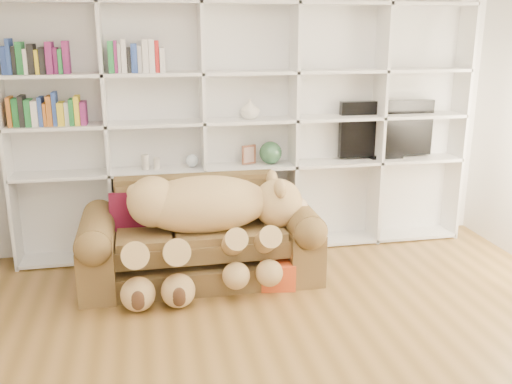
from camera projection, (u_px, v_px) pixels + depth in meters
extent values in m
plane|color=brown|center=(316.00, 379.00, 3.62)|extent=(5.00, 5.00, 0.00)
cube|color=silver|center=(245.00, 112.00, 5.60)|extent=(5.00, 0.02, 2.70)
cube|color=white|center=(246.00, 128.00, 5.61)|extent=(4.40, 0.03, 2.40)
cube|color=white|center=(5.00, 139.00, 5.05)|extent=(0.03, 0.35, 2.40)
cube|color=white|center=(107.00, 136.00, 5.21)|extent=(0.03, 0.35, 2.40)
cube|color=white|center=(203.00, 132.00, 5.38)|extent=(0.03, 0.35, 2.40)
cube|color=white|center=(293.00, 129.00, 5.54)|extent=(0.03, 0.35, 2.40)
cube|color=white|center=(378.00, 126.00, 5.71)|extent=(0.03, 0.35, 2.40)
cube|color=white|center=(458.00, 124.00, 5.88)|extent=(0.03, 0.35, 2.40)
cube|color=white|center=(249.00, 245.00, 5.79)|extent=(4.40, 0.35, 0.03)
cube|color=white|center=(249.00, 166.00, 5.56)|extent=(4.40, 0.35, 0.03)
cube|color=white|center=(249.00, 120.00, 5.43)|extent=(4.40, 0.35, 0.03)
cube|color=white|center=(249.00, 72.00, 5.31)|extent=(4.40, 0.35, 0.03)
cube|color=white|center=(248.00, 2.00, 5.14)|extent=(4.40, 0.35, 0.03)
cube|color=brown|center=(202.00, 267.00, 5.06)|extent=(1.95, 0.79, 0.20)
cube|color=brown|center=(201.00, 236.00, 4.96)|extent=(1.45, 0.65, 0.28)
cube|color=brown|center=(196.00, 202.00, 5.25)|extent=(1.45, 0.19, 0.51)
cube|color=brown|center=(99.00, 259.00, 4.86)|extent=(0.30, 0.88, 0.51)
cube|color=brown|center=(297.00, 244.00, 5.19)|extent=(0.30, 0.88, 0.51)
cylinder|color=brown|center=(97.00, 231.00, 4.79)|extent=(0.30, 0.84, 0.30)
cylinder|color=brown|center=(298.00, 217.00, 5.11)|extent=(0.30, 0.84, 0.30)
ellipsoid|color=tan|center=(204.00, 204.00, 4.86)|extent=(1.14, 0.55, 0.49)
sphere|color=tan|center=(153.00, 202.00, 4.77)|extent=(0.43, 0.43, 0.43)
sphere|color=tan|center=(278.00, 203.00, 4.99)|extent=(0.43, 0.43, 0.43)
sphere|color=#D4B78B|center=(296.00, 208.00, 5.04)|extent=(0.22, 0.22, 0.22)
sphere|color=#432918|center=(305.00, 209.00, 5.05)|extent=(0.07, 0.07, 0.07)
ellipsoid|color=tan|center=(280.00, 188.00, 4.79)|extent=(0.10, 0.17, 0.17)
ellipsoid|color=tan|center=(272.00, 179.00, 5.08)|extent=(0.10, 0.17, 0.17)
sphere|color=tan|center=(136.00, 192.00, 4.72)|extent=(0.15, 0.15, 0.15)
cylinder|color=tan|center=(233.00, 244.00, 4.69)|extent=(0.19, 0.52, 0.38)
cylinder|color=tan|center=(265.00, 242.00, 4.74)|extent=(0.19, 0.52, 0.38)
cylinder|color=tan|center=(136.00, 256.00, 4.55)|extent=(0.22, 0.60, 0.44)
cylinder|color=tan|center=(176.00, 253.00, 4.61)|extent=(0.22, 0.60, 0.44)
sphere|color=tan|center=(236.00, 276.00, 4.59)|extent=(0.23, 0.23, 0.23)
sphere|color=tan|center=(269.00, 274.00, 4.64)|extent=(0.23, 0.23, 0.23)
sphere|color=tan|center=(138.00, 294.00, 4.47)|extent=(0.27, 0.27, 0.27)
sphere|color=tan|center=(178.00, 290.00, 4.53)|extent=(0.27, 0.27, 0.27)
cube|color=#550E21|center=(129.00, 212.00, 4.98)|extent=(0.35, 0.21, 0.35)
cube|color=#D1491B|center=(277.00, 273.00, 4.90)|extent=(0.32, 0.31, 0.23)
cube|color=black|center=(386.00, 128.00, 5.79)|extent=(0.99, 0.08, 0.56)
cube|color=black|center=(384.00, 156.00, 5.87)|extent=(0.33, 0.18, 0.04)
cube|color=brown|center=(249.00, 155.00, 5.53)|extent=(0.15, 0.08, 0.19)
sphere|color=#2E5A39|center=(271.00, 153.00, 5.57)|extent=(0.22, 0.22, 0.22)
cylinder|color=beige|center=(145.00, 162.00, 5.35)|extent=(0.09, 0.09, 0.14)
cylinder|color=beige|center=(157.00, 163.00, 5.37)|extent=(0.08, 0.08, 0.11)
sphere|color=silver|center=(192.00, 160.00, 5.43)|extent=(0.12, 0.12, 0.12)
imported|color=silver|center=(250.00, 109.00, 5.41)|extent=(0.20, 0.20, 0.19)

